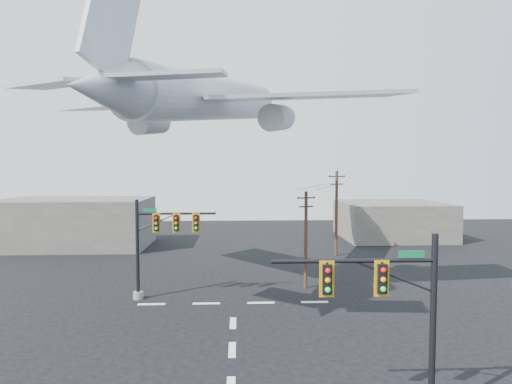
{
  "coord_description": "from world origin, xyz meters",
  "views": [
    {
      "loc": [
        0.35,
        -18.91,
        10.07
      ],
      "look_at": [
        1.35,
        5.0,
        8.62
      ],
      "focal_mm": 30.0,
      "sensor_mm": 36.0,
      "label": 1
    }
  ],
  "objects_px": {
    "signal_mast_far": "(157,244)",
    "utility_pole_a": "(306,238)",
    "utility_pole_b": "(336,211)",
    "airliner": "(212,99)",
    "signal_mast_near": "(399,321)"
  },
  "relations": [
    {
      "from": "signal_mast_far",
      "to": "utility_pole_a",
      "type": "relative_size",
      "value": 0.95
    },
    {
      "from": "signal_mast_far",
      "to": "utility_pole_b",
      "type": "relative_size",
      "value": 0.79
    },
    {
      "from": "utility_pole_a",
      "to": "airliner",
      "type": "relative_size",
      "value": 0.26
    },
    {
      "from": "signal_mast_near",
      "to": "airliner",
      "type": "relative_size",
      "value": 0.24
    },
    {
      "from": "utility_pole_a",
      "to": "utility_pole_b",
      "type": "xyz_separation_m",
      "value": [
        5.45,
        12.61,
        0.81
      ]
    },
    {
      "from": "signal_mast_far",
      "to": "utility_pole_b",
      "type": "distance_m",
      "value": 22.78
    },
    {
      "from": "utility_pole_b",
      "to": "airliner",
      "type": "xyz_separation_m",
      "value": [
        -13.07,
        -13.1,
        10.36
      ]
    },
    {
      "from": "signal_mast_far",
      "to": "utility_pole_b",
      "type": "bearing_deg",
      "value": 41.14
    },
    {
      "from": "signal_mast_near",
      "to": "airliner",
      "type": "xyz_separation_m",
      "value": [
        -8.43,
        17.79,
        11.4
      ]
    },
    {
      "from": "signal_mast_near",
      "to": "airliner",
      "type": "distance_m",
      "value": 22.75
    },
    {
      "from": "signal_mast_far",
      "to": "airliner",
      "type": "distance_m",
      "value": 12.0
    },
    {
      "from": "signal_mast_near",
      "to": "signal_mast_far",
      "type": "xyz_separation_m",
      "value": [
        -12.5,
        15.91,
        0.27
      ]
    },
    {
      "from": "utility_pole_a",
      "to": "airliner",
      "type": "height_order",
      "value": "airliner"
    },
    {
      "from": "utility_pole_a",
      "to": "utility_pole_b",
      "type": "height_order",
      "value": "utility_pole_b"
    },
    {
      "from": "signal_mast_far",
      "to": "utility_pole_a",
      "type": "distance_m",
      "value": 11.94
    }
  ]
}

